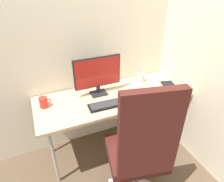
{
  "coord_description": "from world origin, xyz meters",
  "views": [
    {
      "loc": [
        -0.7,
        -1.59,
        1.85
      ],
      "look_at": [
        -0.04,
        -0.06,
        0.85
      ],
      "focal_mm": 31.24,
      "sensor_mm": 36.0,
      "label": 1
    }
  ],
  "objects_px": {
    "office_chair": "(141,147)",
    "mouse": "(142,96)",
    "keyboard": "(111,104)",
    "monitor": "(98,74)",
    "coffee_mug": "(44,102)",
    "notebook": "(169,85)",
    "pen_holder": "(141,77)"
  },
  "relations": [
    {
      "from": "office_chair",
      "to": "coffee_mug",
      "type": "height_order",
      "value": "office_chair"
    },
    {
      "from": "notebook",
      "to": "coffee_mug",
      "type": "relative_size",
      "value": 1.38
    },
    {
      "from": "notebook",
      "to": "monitor",
      "type": "bearing_deg",
      "value": -177.66
    },
    {
      "from": "pen_holder",
      "to": "coffee_mug",
      "type": "distance_m",
      "value": 1.12
    },
    {
      "from": "mouse",
      "to": "pen_holder",
      "type": "height_order",
      "value": "pen_holder"
    },
    {
      "from": "pen_holder",
      "to": "notebook",
      "type": "distance_m",
      "value": 0.33
    },
    {
      "from": "pen_holder",
      "to": "notebook",
      "type": "height_order",
      "value": "pen_holder"
    },
    {
      "from": "mouse",
      "to": "keyboard",
      "type": "bearing_deg",
      "value": 179.83
    },
    {
      "from": "notebook",
      "to": "mouse",
      "type": "bearing_deg",
      "value": -151.79
    },
    {
      "from": "pen_holder",
      "to": "mouse",
      "type": "bearing_deg",
      "value": -117.39
    },
    {
      "from": "keyboard",
      "to": "notebook",
      "type": "bearing_deg",
      "value": 7.65
    },
    {
      "from": "monitor",
      "to": "keyboard",
      "type": "distance_m",
      "value": 0.34
    },
    {
      "from": "office_chair",
      "to": "monitor",
      "type": "bearing_deg",
      "value": 97.95
    },
    {
      "from": "monitor",
      "to": "coffee_mug",
      "type": "height_order",
      "value": "monitor"
    },
    {
      "from": "keyboard",
      "to": "mouse",
      "type": "height_order",
      "value": "mouse"
    },
    {
      "from": "office_chair",
      "to": "notebook",
      "type": "height_order",
      "value": "office_chair"
    },
    {
      "from": "mouse",
      "to": "coffee_mug",
      "type": "height_order",
      "value": "coffee_mug"
    },
    {
      "from": "monitor",
      "to": "keyboard",
      "type": "bearing_deg",
      "value": -81.14
    },
    {
      "from": "office_chair",
      "to": "mouse",
      "type": "relative_size",
      "value": 12.82
    },
    {
      "from": "mouse",
      "to": "coffee_mug",
      "type": "distance_m",
      "value": 0.98
    },
    {
      "from": "keyboard",
      "to": "notebook",
      "type": "height_order",
      "value": "keyboard"
    },
    {
      "from": "notebook",
      "to": "coffee_mug",
      "type": "bearing_deg",
      "value": -172.07
    },
    {
      "from": "pen_holder",
      "to": "coffee_mug",
      "type": "relative_size",
      "value": 1.52
    },
    {
      "from": "coffee_mug",
      "to": "notebook",
      "type": "bearing_deg",
      "value": -5.13
    },
    {
      "from": "monitor",
      "to": "mouse",
      "type": "relative_size",
      "value": 5.04
    },
    {
      "from": "office_chair",
      "to": "pen_holder",
      "type": "relative_size",
      "value": 7.28
    },
    {
      "from": "mouse",
      "to": "office_chair",
      "type": "bearing_deg",
      "value": -118.88
    },
    {
      "from": "keyboard",
      "to": "pen_holder",
      "type": "xyz_separation_m",
      "value": [
        0.51,
        0.31,
        0.04
      ]
    },
    {
      "from": "mouse",
      "to": "pen_holder",
      "type": "xyz_separation_m",
      "value": [
        0.17,
        0.32,
        0.03
      ]
    },
    {
      "from": "office_chair",
      "to": "notebook",
      "type": "xyz_separation_m",
      "value": [
        0.7,
        0.59,
        0.14
      ]
    },
    {
      "from": "monitor",
      "to": "pen_holder",
      "type": "relative_size",
      "value": 2.86
    },
    {
      "from": "keyboard",
      "to": "coffee_mug",
      "type": "height_order",
      "value": "coffee_mug"
    }
  ]
}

